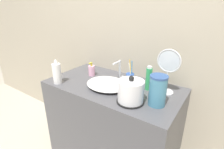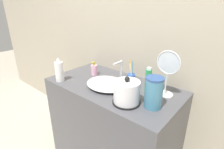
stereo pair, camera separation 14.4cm
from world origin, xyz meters
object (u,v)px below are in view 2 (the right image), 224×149
object	(u,v)px
shampoo_bottle	(59,71)
vanity_mirror	(167,71)
faucet	(121,70)
mouthwash_bottle	(148,80)
electric_kettle	(127,93)
water_pitcher	(154,93)
toothbrush_cup	(131,78)
lotion_bottle	(94,70)

from	to	relation	value
shampoo_bottle	vanity_mirror	bearing A→B (deg)	23.33
faucet	mouthwash_bottle	xyz separation A→B (m)	(0.30, -0.03, -0.00)
electric_kettle	vanity_mirror	size ratio (longest dim) A/B	0.57
faucet	electric_kettle	xyz separation A→B (m)	(0.28, -0.30, -0.02)
water_pitcher	faucet	bearing A→B (deg)	154.07
mouthwash_bottle	water_pitcher	size ratio (longest dim) A/B	0.92
toothbrush_cup	lotion_bottle	size ratio (longest dim) A/B	1.58
water_pitcher	mouthwash_bottle	bearing A→B (deg)	128.07
faucet	toothbrush_cup	distance (m)	0.12
faucet	vanity_mirror	world-z (taller)	vanity_mirror
toothbrush_cup	mouthwash_bottle	size ratio (longest dim) A/B	1.05
mouthwash_bottle	vanity_mirror	xyz separation A→B (m)	(0.14, 0.03, 0.10)
electric_kettle	toothbrush_cup	world-z (taller)	toothbrush_cup
electric_kettle	shampoo_bottle	distance (m)	0.71
electric_kettle	shampoo_bottle	bearing A→B (deg)	-173.39
mouthwash_bottle	faucet	bearing A→B (deg)	174.25
faucet	toothbrush_cup	size ratio (longest dim) A/B	0.88
water_pitcher	vanity_mirror	bearing A→B (deg)	92.61
electric_kettle	lotion_bottle	bearing A→B (deg)	157.73
shampoo_bottle	electric_kettle	bearing A→B (deg)	6.61
toothbrush_cup	mouthwash_bottle	xyz separation A→B (m)	(0.20, -0.05, 0.06)
toothbrush_cup	water_pitcher	size ratio (longest dim) A/B	0.97
toothbrush_cup	electric_kettle	bearing A→B (deg)	-60.32
vanity_mirror	water_pitcher	distance (m)	0.23
electric_kettle	shampoo_bottle	world-z (taller)	shampoo_bottle
lotion_bottle	water_pitcher	xyz separation A→B (m)	(0.74, -0.16, 0.06)
electric_kettle	vanity_mirror	world-z (taller)	vanity_mirror
faucet	lotion_bottle	world-z (taller)	faucet
faucet	water_pitcher	xyz separation A→B (m)	(0.45, -0.22, 0.01)
vanity_mirror	shampoo_bottle	bearing A→B (deg)	-156.67
electric_kettle	vanity_mirror	distance (m)	0.35
shampoo_bottle	vanity_mirror	distance (m)	0.95
electric_kettle	lotion_bottle	xyz separation A→B (m)	(-0.57, 0.23, -0.03)
electric_kettle	vanity_mirror	xyz separation A→B (m)	(0.16, 0.29, 0.12)
faucet	water_pitcher	size ratio (longest dim) A/B	0.85
electric_kettle	lotion_bottle	size ratio (longest dim) A/B	1.51
toothbrush_cup	water_pitcher	world-z (taller)	water_pitcher
lotion_bottle	mouthwash_bottle	bearing A→B (deg)	2.89
vanity_mirror	water_pitcher	bearing A→B (deg)	-87.39
mouthwash_bottle	vanity_mirror	distance (m)	0.17
electric_kettle	mouthwash_bottle	size ratio (longest dim) A/B	1.01
vanity_mirror	toothbrush_cup	bearing A→B (deg)	175.43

